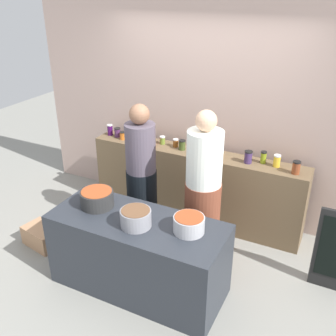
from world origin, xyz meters
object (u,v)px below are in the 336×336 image
object	(u,v)px
cooking_pot_right	(189,224)
cook_with_tongs	(142,181)
preserve_jar_6	(176,143)
preserve_jar_7	(182,145)
preserve_jar_2	(123,136)
cooking_pot_center	(136,218)
preserve_jar_1	(118,132)
preserve_jar_10	(248,157)
preserve_jar_0	(110,130)
preserve_jar_8	(206,148)
preserve_jar_5	(162,140)
preserve_jar_9	(218,153)
preserve_jar_3	(137,138)
cooking_pot_left	(97,199)
preserve_jar_13	(296,167)
preserve_jar_11	(263,157)
bread_crate	(42,236)
cook_in_cap	(203,197)
preserve_jar_12	(277,161)
preserve_jar_4	(151,140)

from	to	relation	value
cooking_pot_right	cook_with_tongs	world-z (taller)	cook_with_tongs
preserve_jar_6	preserve_jar_7	distance (m)	0.12
preserve_jar_2	cooking_pot_center	xyz separation A→B (m)	(1.04, -1.43, -0.12)
preserve_jar_1	preserve_jar_10	xyz separation A→B (m)	(1.76, -0.02, 0.01)
preserve_jar_0	preserve_jar_8	xyz separation A→B (m)	(1.37, 0.02, -0.01)
preserve_jar_7	preserve_jar_5	bearing A→B (deg)	169.11
preserve_jar_6	preserve_jar_1	bearing A→B (deg)	-177.48
preserve_jar_5	preserve_jar_9	bearing A→B (deg)	-4.18
cooking_pot_right	cook_with_tongs	size ratio (longest dim) A/B	0.17
preserve_jar_1	preserve_jar_3	bearing A→B (deg)	-10.96
cooking_pot_left	cooking_pot_center	bearing A→B (deg)	-13.66
preserve_jar_13	cooking_pot_center	distance (m)	1.82
preserve_jar_11	bread_crate	distance (m)	2.71
cooking_pot_center	cooking_pot_right	distance (m)	0.49
preserve_jar_13	bread_crate	xyz separation A→B (m)	(-2.54, -1.25, -0.90)
preserve_jar_7	cook_in_cap	distance (m)	0.92
preserve_jar_1	preserve_jar_3	distance (m)	0.34
preserve_jar_1	preserve_jar_5	world-z (taller)	preserve_jar_1
cooking_pot_left	preserve_jar_1	bearing A→B (deg)	115.18
preserve_jar_10	cook_in_cap	size ratio (longest dim) A/B	0.08
preserve_jar_13	bread_crate	distance (m)	2.97
preserve_jar_5	cooking_pot_left	world-z (taller)	preserve_jar_5
preserve_jar_5	preserve_jar_7	distance (m)	0.30
cooking_pot_center	preserve_jar_10	bearing A→B (deg)	67.11
preserve_jar_8	preserve_jar_12	distance (m)	0.83
preserve_jar_0	preserve_jar_6	distance (m)	0.95
preserve_jar_3	preserve_jar_5	xyz separation A→B (m)	(0.31, 0.11, -0.02)
preserve_jar_4	preserve_jar_11	bearing A→B (deg)	4.06
bread_crate	preserve_jar_4	bearing A→B (deg)	58.72
cook_in_cap	preserve_jar_9	bearing A→B (deg)	97.95
preserve_jar_13	preserve_jar_3	bearing A→B (deg)	-179.84
preserve_jar_11	cook_with_tongs	size ratio (longest dim) A/B	0.08
bread_crate	preserve_jar_6	bearing A→B (deg)	51.50
preserve_jar_8	preserve_jar_4	bearing A→B (deg)	-174.35
preserve_jar_4	preserve_jar_7	bearing A→B (deg)	4.71
preserve_jar_11	cooking_pot_left	size ratio (longest dim) A/B	0.43
preserve_jar_3	cooking_pot_center	world-z (taller)	preserve_jar_3
preserve_jar_6	preserve_jar_13	bearing A→B (deg)	-3.73
preserve_jar_13	preserve_jar_12	bearing A→B (deg)	158.94
preserve_jar_10	preserve_jar_13	size ratio (longest dim) A/B	0.99
preserve_jar_9	preserve_jar_3	bearing A→B (deg)	-177.04
preserve_jar_4	cook_in_cap	xyz separation A→B (m)	(0.97, -0.66, -0.23)
preserve_jar_9	preserve_jar_10	size ratio (longest dim) A/B	0.70
preserve_jar_0	preserve_jar_11	bearing A→B (deg)	1.21
preserve_jar_10	cooking_pot_center	distance (m)	1.58
preserve_jar_6	preserve_jar_9	size ratio (longest dim) A/B	1.00
preserve_jar_1	cooking_pot_center	distance (m)	1.87
cook_with_tongs	preserve_jar_1	bearing A→B (deg)	138.36
preserve_jar_2	cook_in_cap	world-z (taller)	cook_in_cap
preserve_jar_12	preserve_jar_2	bearing A→B (deg)	-177.93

